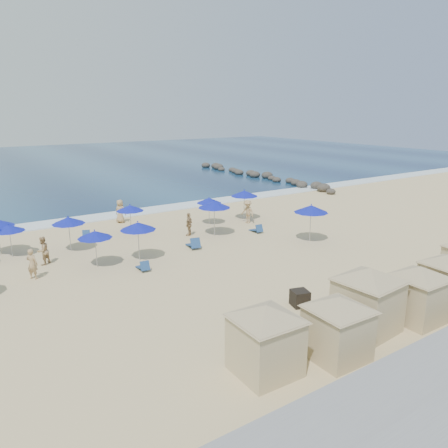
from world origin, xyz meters
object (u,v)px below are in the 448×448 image
(umbrella_7, at_px, (130,208))
(beachgoer_2, at_px, (189,224))
(rock_jetty, at_px, (259,175))
(cabana_1, at_px, (338,320))
(cabana_0, at_px, (266,330))
(umbrella_5, at_px, (68,220))
(cabana_2, at_px, (368,291))
(beachgoer_1, at_px, (43,251))
(umbrella_3, at_px, (95,234))
(trash_bin, at_px, (300,298))
(umbrella_9, at_px, (209,200))
(umbrella_8, at_px, (214,204))
(umbrella_10, at_px, (244,193))
(umbrella_4, at_px, (9,228))
(beachgoer_3, at_px, (248,212))
(cabana_3, at_px, (419,287))
(umbrella_11, at_px, (311,209))
(umbrella_6, at_px, (138,226))
(beachgoer_4, at_px, (120,211))
(beachgoer_0, at_px, (32,264))

(umbrella_7, bearing_deg, beachgoer_2, -38.63)
(rock_jetty, distance_m, cabana_1, 42.25)
(cabana_0, xyz_separation_m, umbrella_5, (-1.88, 17.01, 0.45))
(cabana_2, bearing_deg, beachgoer_1, 120.51)
(cabana_1, relative_size, umbrella_3, 1.87)
(cabana_0, relative_size, cabana_1, 1.05)
(trash_bin, distance_m, umbrella_9, 15.30)
(trash_bin, xyz_separation_m, beachgoer_2, (1.46, 12.78, 0.46))
(trash_bin, xyz_separation_m, beachgoer_1, (-8.44, 12.26, 0.46))
(umbrella_8, xyz_separation_m, umbrella_10, (4.49, 2.55, -0.10))
(cabana_1, distance_m, umbrella_8, 16.42)
(beachgoer_2, bearing_deg, cabana_1, 40.39)
(umbrella_4, bearing_deg, umbrella_5, -16.20)
(umbrella_8, relative_size, umbrella_9, 1.19)
(umbrella_4, distance_m, beachgoer_2, 11.40)
(umbrella_7, bearing_deg, cabana_2, -82.45)
(beachgoer_2, bearing_deg, umbrella_3, -18.96)
(cabana_0, distance_m, beachgoer_3, 20.12)
(beachgoer_2, relative_size, beachgoer_3, 0.89)
(rock_jetty, relative_size, umbrella_7, 12.04)
(umbrella_4, relative_size, beachgoer_1, 1.25)
(cabana_0, relative_size, beachgoer_2, 2.64)
(cabana_3, height_order, umbrella_5, cabana_3)
(beachgoer_3, bearing_deg, umbrella_8, -81.51)
(umbrella_5, relative_size, umbrella_11, 0.88)
(umbrella_3, distance_m, umbrella_9, 11.22)
(cabana_2, bearing_deg, umbrella_4, 120.00)
(umbrella_6, bearing_deg, umbrella_10, 21.91)
(cabana_0, relative_size, beachgoer_4, 2.36)
(umbrella_5, height_order, umbrella_9, umbrella_5)
(umbrella_11, relative_size, beachgoer_2, 1.59)
(cabana_0, distance_m, umbrella_6, 13.12)
(umbrella_7, relative_size, beachgoer_2, 1.35)
(umbrella_6, height_order, umbrella_8, umbrella_8)
(cabana_0, xyz_separation_m, umbrella_8, (7.56, 14.94, 0.70))
(umbrella_5, height_order, beachgoer_0, umbrella_5)
(umbrella_6, height_order, umbrella_9, umbrella_6)
(cabana_0, relative_size, beachgoer_3, 2.36)
(umbrella_9, bearing_deg, umbrella_6, -149.11)
(rock_jetty, height_order, cabana_2, cabana_2)
(cabana_2, xyz_separation_m, umbrella_5, (-7.12, 17.00, 0.32))
(trash_bin, bearing_deg, umbrella_5, 131.37)
(trash_bin, distance_m, cabana_3, 5.02)
(umbrella_4, bearing_deg, trash_bin, -56.70)
(umbrella_8, bearing_deg, umbrella_6, -163.91)
(umbrella_6, height_order, beachgoer_0, umbrella_6)
(umbrella_3, bearing_deg, umbrella_11, -13.32)
(cabana_1, distance_m, umbrella_9, 19.48)
(cabana_3, distance_m, beachgoer_2, 16.65)
(rock_jetty, distance_m, beachgoer_2, 27.46)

